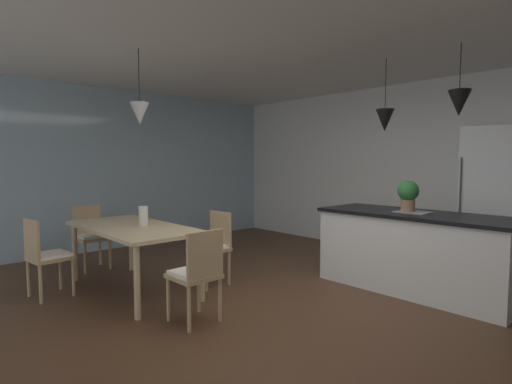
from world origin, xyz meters
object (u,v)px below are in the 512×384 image
at_px(chair_far_right, 212,245).
at_px(kitchen_island, 415,251).
at_px(dining_table, 133,232).
at_px(refrigerator, 494,203).
at_px(chair_kitchen_end, 197,272).
at_px(potted_plant_on_island, 408,194).
at_px(vase_on_dining_table, 143,216).
at_px(chair_near_left, 45,255).
at_px(chair_window_end, 91,235).

relative_size(chair_far_right, kitchen_island, 0.40).
distance_m(dining_table, refrigerator, 4.49).
xyz_separation_m(chair_kitchen_end, refrigerator, (1.30, 3.66, 0.49)).
height_order(chair_far_right, potted_plant_on_island, potted_plant_on_island).
height_order(chair_kitchen_end, kitchen_island, kitchen_island).
xyz_separation_m(dining_table, chair_far_right, (0.41, 0.82, -0.20)).
xyz_separation_m(chair_far_right, potted_plant_on_island, (1.67, 1.56, 0.63)).
relative_size(kitchen_island, vase_on_dining_table, 9.84).
relative_size(chair_far_right, chair_near_left, 1.00).
xyz_separation_m(chair_far_right, chair_kitchen_end, (0.88, -0.82, 0.00)).
relative_size(chair_far_right, chair_kitchen_end, 1.00).
distance_m(chair_far_right, chair_window_end, 1.89).
bearing_deg(refrigerator, kitchen_island, -107.39).
xyz_separation_m(chair_far_right, vase_on_dining_table, (-0.36, -0.71, 0.39)).
xyz_separation_m(chair_kitchen_end, potted_plant_on_island, (0.79, 2.38, 0.63)).
xyz_separation_m(chair_near_left, potted_plant_on_island, (2.49, 3.20, 0.63)).
distance_m(kitchen_island, vase_on_dining_table, 3.14).
bearing_deg(chair_near_left, potted_plant_on_island, 52.02).
bearing_deg(refrigerator, potted_plant_on_island, -111.53).
bearing_deg(chair_window_end, chair_far_right, 25.65).
xyz_separation_m(dining_table, vase_on_dining_table, (0.05, 0.11, 0.18)).
relative_size(refrigerator, potted_plant_on_island, 5.28).
height_order(chair_near_left, chair_window_end, same).
xyz_separation_m(chair_window_end, kitchen_island, (3.48, 2.38, -0.01)).
bearing_deg(refrigerator, chair_window_end, -136.69).
relative_size(dining_table, vase_on_dining_table, 8.34).
bearing_deg(chair_far_right, chair_kitchen_end, -42.91).
bearing_deg(chair_near_left, vase_on_dining_table, 63.53).
bearing_deg(kitchen_island, potted_plant_on_island, -180.00).
height_order(dining_table, chair_near_left, chair_near_left).
bearing_deg(potted_plant_on_island, chair_kitchen_end, -108.48).
relative_size(chair_window_end, vase_on_dining_table, 3.94).
xyz_separation_m(chair_near_left, kitchen_island, (2.60, 3.20, -0.01)).
relative_size(chair_kitchen_end, refrigerator, 0.45).
xyz_separation_m(dining_table, chair_window_end, (-1.29, -0.00, -0.20)).
relative_size(chair_kitchen_end, potted_plant_on_island, 2.39).
relative_size(dining_table, chair_far_right, 2.12).
bearing_deg(kitchen_island, chair_kitchen_end, -110.71).
distance_m(potted_plant_on_island, vase_on_dining_table, 3.06).
bearing_deg(dining_table, vase_on_dining_table, 64.64).
bearing_deg(potted_plant_on_island, dining_table, -131.24).
bearing_deg(vase_on_dining_table, chair_kitchen_end, -5.03).
bearing_deg(kitchen_island, chair_near_left, -129.12).
xyz_separation_m(chair_near_left, chair_window_end, (-0.88, 0.82, 0.00)).
bearing_deg(chair_far_right, chair_near_left, -116.69).
distance_m(kitchen_island, potted_plant_on_island, 0.66).
distance_m(dining_table, vase_on_dining_table, 0.22).
xyz_separation_m(chair_near_left, refrigerator, (3.00, 4.47, 0.49)).
bearing_deg(vase_on_dining_table, kitchen_island, 46.71).
distance_m(chair_near_left, potted_plant_on_island, 4.10).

